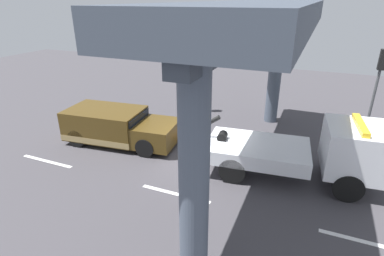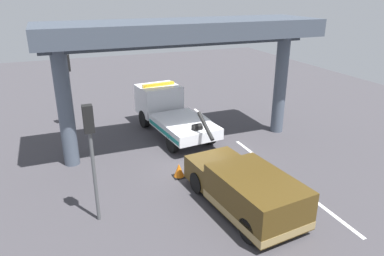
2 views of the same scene
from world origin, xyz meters
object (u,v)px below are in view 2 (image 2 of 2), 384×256
(tow_truck_white, at_px, (169,110))
(traffic_light_far, at_px, (68,76))
(traffic_light_near, at_px, (90,139))
(traffic_cone_orange, at_px, (179,171))
(towed_van_green, at_px, (246,190))

(tow_truck_white, height_order, traffic_light_far, traffic_light_far)
(traffic_light_near, xyz_separation_m, traffic_light_far, (9.50, 0.00, 0.04))
(tow_truck_white, height_order, traffic_light_near, traffic_light_near)
(tow_truck_white, bearing_deg, traffic_cone_orange, 165.94)
(traffic_light_far, bearing_deg, traffic_light_near, 180.00)
(towed_van_green, relative_size, traffic_light_near, 1.28)
(towed_van_green, relative_size, traffic_light_far, 1.26)
(towed_van_green, bearing_deg, traffic_light_far, 25.04)
(tow_truck_white, distance_m, towed_van_green, 8.52)
(tow_truck_white, bearing_deg, towed_van_green, -179.40)
(traffic_light_near, relative_size, traffic_light_far, 0.99)
(traffic_light_near, bearing_deg, traffic_cone_orange, -63.28)
(traffic_light_far, bearing_deg, tow_truck_white, -115.24)
(tow_truck_white, relative_size, traffic_cone_orange, 11.94)
(traffic_light_near, distance_m, traffic_cone_orange, 4.94)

